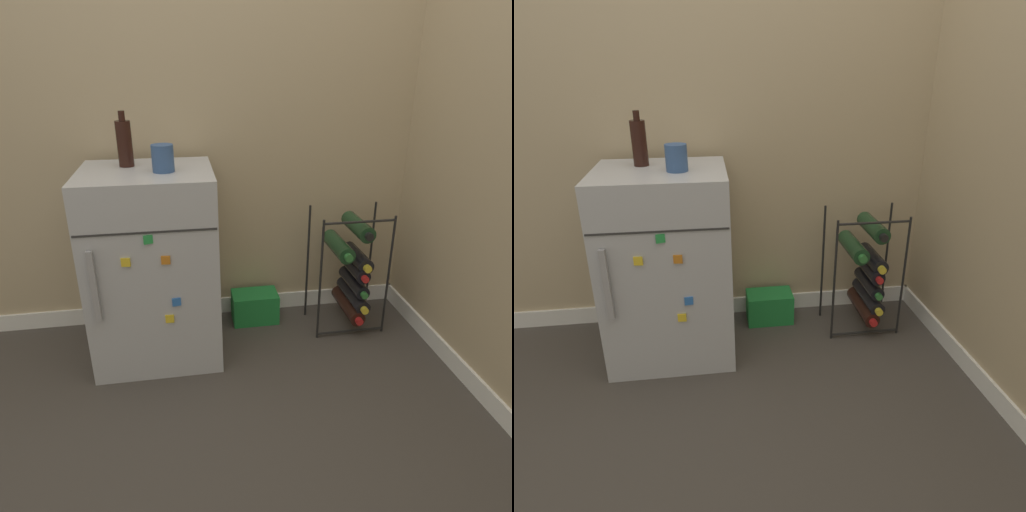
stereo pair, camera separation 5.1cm
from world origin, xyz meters
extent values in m
plane|color=#423D38|center=(0.00, 0.00, 0.00)|extent=(14.00, 14.00, 0.00)
cube|color=tan|center=(0.00, 0.57, 1.25)|extent=(6.88, 0.06, 2.50)
cube|color=white|center=(0.00, 0.53, 0.04)|extent=(6.88, 0.01, 0.09)
cube|color=#B7BABF|center=(-0.39, 0.24, 0.44)|extent=(0.56, 0.50, 0.89)
cube|color=#2D2D2D|center=(-0.39, -0.01, 0.70)|extent=(0.55, 0.00, 0.01)
cube|color=#9E9EA3|center=(-0.61, -0.03, 0.49)|extent=(0.02, 0.02, 0.31)
cube|color=blue|center=(-0.30, -0.01, 0.39)|extent=(0.04, 0.01, 0.04)
cube|color=yellow|center=(-0.33, -0.01, 0.31)|extent=(0.04, 0.01, 0.04)
cube|color=green|center=(-0.39, -0.01, 0.67)|extent=(0.04, 0.02, 0.04)
cube|color=yellow|center=(-0.48, -0.01, 0.58)|extent=(0.04, 0.01, 0.04)
cube|color=orange|center=(-0.33, -0.01, 0.58)|extent=(0.04, 0.01, 0.04)
cylinder|color=black|center=(0.39, 0.19, 0.32)|extent=(0.01, 0.01, 0.64)
cylinder|color=black|center=(0.75, 0.19, 0.32)|extent=(0.01, 0.01, 0.64)
cylinder|color=black|center=(0.39, 0.42, 0.32)|extent=(0.01, 0.01, 0.64)
cylinder|color=black|center=(0.75, 0.42, 0.32)|extent=(0.01, 0.01, 0.64)
cylinder|color=black|center=(0.57, 0.19, 0.02)|extent=(0.35, 0.01, 0.01)
cylinder|color=black|center=(0.57, 0.19, 0.62)|extent=(0.35, 0.01, 0.01)
cylinder|color=black|center=(0.59, 0.31, 0.11)|extent=(0.08, 0.31, 0.08)
cylinder|color=red|center=(0.59, 0.14, 0.11)|extent=(0.04, 0.02, 0.04)
cylinder|color=black|center=(0.62, 0.31, 0.17)|extent=(0.07, 0.31, 0.07)
cylinder|color=gold|center=(0.62, 0.14, 0.17)|extent=(0.04, 0.02, 0.04)
cylinder|color=black|center=(0.61, 0.31, 0.24)|extent=(0.07, 0.27, 0.07)
cylinder|color=#2D7033|center=(0.61, 0.16, 0.24)|extent=(0.03, 0.02, 0.03)
cylinder|color=black|center=(0.61, 0.31, 0.33)|extent=(0.07, 0.28, 0.07)
cylinder|color=red|center=(0.61, 0.16, 0.33)|extent=(0.03, 0.02, 0.03)
cylinder|color=black|center=(0.62, 0.31, 0.38)|extent=(0.08, 0.25, 0.08)
cylinder|color=gold|center=(0.62, 0.17, 0.38)|extent=(0.04, 0.02, 0.04)
cylinder|color=#19381E|center=(0.51, 0.31, 0.45)|extent=(0.08, 0.27, 0.08)
cylinder|color=#2D7033|center=(0.51, 0.16, 0.45)|extent=(0.04, 0.02, 0.04)
cylinder|color=#19381E|center=(0.61, 0.31, 0.55)|extent=(0.08, 0.26, 0.08)
cylinder|color=black|center=(0.61, 0.17, 0.55)|extent=(0.04, 0.02, 0.04)
cube|color=#1E7F38|center=(0.11, 0.42, 0.08)|extent=(0.24, 0.15, 0.16)
cylinder|color=#335184|center=(-0.31, 0.20, 0.94)|extent=(0.09, 0.09, 0.11)
cylinder|color=black|center=(-0.47, 0.33, 0.98)|extent=(0.06, 0.06, 0.19)
cylinder|color=black|center=(-0.47, 0.33, 1.10)|extent=(0.03, 0.03, 0.04)
camera|label=1|loc=(-0.25, -1.71, 1.32)|focal=32.00mm
camera|label=2|loc=(-0.20, -1.72, 1.32)|focal=32.00mm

